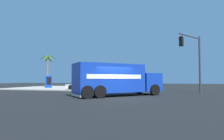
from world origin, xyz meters
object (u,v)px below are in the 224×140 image
Objects in this scene: traffic_light_primary at (194,55)px; vending_machine_red at (49,82)px; palm_tree_far at (48,65)px; pickup_white at (86,85)px; delivery_truck at (116,79)px.

vending_machine_red is (5.07, 20.35, -2.94)m from traffic_light_primary.
traffic_light_primary is 23.61m from palm_tree_far.
palm_tree_far is (2.66, 1.95, 2.84)m from vending_machine_red.
pickup_white is at bearing -110.74° from vending_machine_red.
pickup_white is (6.95, 5.70, -0.74)m from delivery_truck.
delivery_truck is at bearing -140.65° from pickup_white.
vending_machine_red is at bearing 76.01° from traffic_light_primary.
palm_tree_far is (5.47, 9.37, 3.18)m from pickup_white.
traffic_light_primary is 21.18m from vending_machine_red.
vending_machine_red is at bearing 53.35° from delivery_truck.
traffic_light_primary is at bearing -103.99° from vending_machine_red.
palm_tree_far is at bearing 50.50° from delivery_truck.
delivery_truck is 4.16× the size of vending_machine_red.
traffic_light_primary reaches higher than palm_tree_far.
vending_machine_red is (9.76, 13.12, -0.40)m from delivery_truck.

